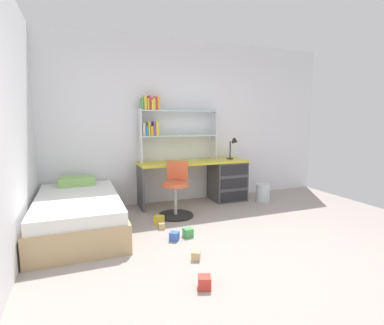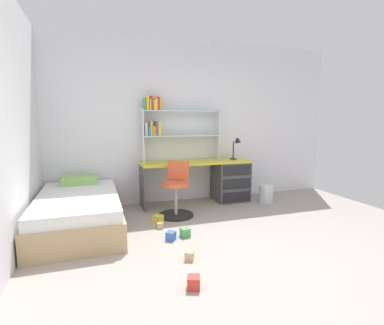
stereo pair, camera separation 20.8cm
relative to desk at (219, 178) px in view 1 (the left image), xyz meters
The scene contains 14 objects.
ground_plane 2.39m from the desk, 104.08° to the right, with size 5.60×6.14×0.02m, color #9E938C.
room_shell 2.29m from the desk, 149.76° to the right, with size 5.60×6.14×2.76m.
desk is the anchor object (origin of this frame).
bookshelf_hutch 1.33m from the desk, behind, with size 1.33×0.22×1.07m.
desk_lamp 0.64m from the desk, ahead, with size 0.20×0.17×0.38m.
swivel_chair 1.12m from the desk, 151.27° to the right, with size 0.52×0.52×0.80m.
bed_platform 2.43m from the desk, 164.42° to the right, with size 1.04×1.86×0.58m.
waste_bin 0.80m from the desk, 28.11° to the right, with size 0.25×0.25×0.31m, color silver.
toy_block_blue_0 1.93m from the desk, 132.58° to the right, with size 0.10×0.10×0.10m, color #3860B7.
toy_block_red_1 2.82m from the desk, 118.95° to the right, with size 0.11×0.11×0.11m, color red.
toy_block_green_2 1.77m from the desk, 128.97° to the right, with size 0.10×0.10×0.10m, color #479E51.
toy_block_natural_3 1.69m from the desk, 143.53° to the right, with size 0.08×0.08×0.08m, color tan.
toy_block_yellow_4 1.57m from the desk, 148.84° to the right, with size 0.12×0.12×0.12m, color gold.
toy_block_natural_5 2.33m from the desk, 122.29° to the right, with size 0.09×0.09×0.09m, color tan.
Camera 1 is at (-1.72, -2.29, 1.41)m, focal length 27.57 mm.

